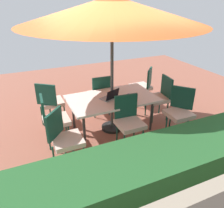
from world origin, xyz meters
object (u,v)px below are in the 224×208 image
chair_west (160,96)px  chair_southwest (143,85)px  chair_north (129,119)px  chair_northeast (64,136)px  laptop (110,97)px  chair_northwest (180,110)px  chair_southeast (50,101)px  chair_south (100,93)px  dining_table (112,100)px  chair_east (53,118)px  patio_umbrella (112,11)px  cup (129,97)px

chair_west → chair_southwest: bearing=-173.6°
chair_north → chair_west: (-1.14, -0.66, 0.00)m
chair_northeast → laptop: (-1.10, -0.67, 0.22)m
chair_northeast → chair_northwest: bearing=-48.6°
chair_north → chair_southeast: size_ratio=1.00×
chair_south → chair_northwest: 1.82m
laptop → dining_table: bearing=-162.1°
chair_north → chair_south: bearing=95.3°
chair_southeast → chair_east: bearing=119.5°
chair_north → chair_west: same height
chair_east → laptop: bearing=-85.9°
patio_umbrella → chair_southeast: (1.11, -0.73, -1.79)m
chair_southeast → laptop: size_ratio=2.54×
chair_southwest → chair_northwest: bearing=40.2°
dining_table → chair_northwest: (-1.13, 0.73, -0.12)m
chair_north → cup: size_ratio=8.19×
chair_south → chair_southwest: bearing=-175.4°
dining_table → chair_west: chair_west is taller
chair_southeast → laptop: bearing=-179.7°
chair_west → chair_northwest: (0.05, 0.74, 0.00)m
chair_east → chair_north: bearing=-111.9°
cup → dining_table: bearing=-42.1°
chair_southeast → laptop: chair_southeast is taller
chair_south → chair_west: size_ratio=1.00×
chair_southwest → cup: bearing=-1.0°
chair_north → chair_northwest: bearing=0.6°
chair_southwest → chair_west: (0.01, 0.74, 0.00)m
laptop → chair_north: bearing=78.5°
chair_northeast → dining_table: bearing=-16.5°
chair_west → chair_northwest: 0.74m
chair_east → patio_umbrella: bearing=-83.6°
chair_southeast → chair_southwest: bearing=-142.6°
chair_northwest → chair_northeast: bearing=-130.3°
chair_east → chair_south: (-1.23, -0.75, 0.00)m
chair_south → cup: 1.00m
patio_umbrella → chair_northwest: 2.24m
dining_table → chair_southwest: bearing=-147.8°
patio_umbrella → chair_northeast: size_ratio=3.34×
patio_umbrella → laptop: 1.57m
dining_table → chair_northeast: (1.16, 0.72, -0.12)m
chair_south → patio_umbrella: bearing=91.4°
patio_umbrella → chair_northeast: (1.16, 0.72, -1.79)m
chair_east → cup: size_ratio=8.19×
chair_northeast → chair_southeast: bearing=39.6°
chair_southeast → chair_northwest: 2.68m
chair_southwest → cup: chair_southwest is taller
chair_south → chair_southwest: size_ratio=1.00×
dining_table → chair_south: chair_south is taller
dining_table → chair_northwest: size_ratio=1.78×
chair_north → chair_south: 1.37m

